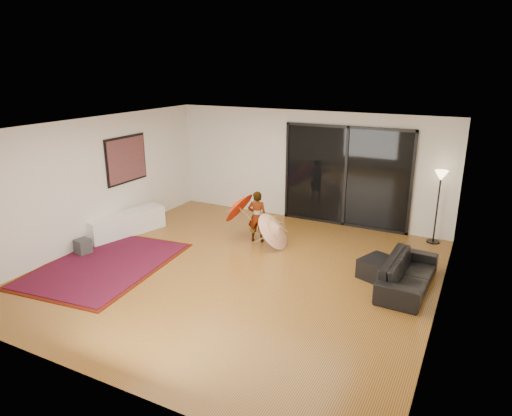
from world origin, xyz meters
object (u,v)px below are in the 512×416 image
Objects in this scene: media_console at (126,224)px; sofa at (408,273)px; ottoman at (380,269)px; child at (257,216)px.

media_console is 1.01× the size of sofa.
media_console is 6.20m from sofa.
sofa is 0.53m from ottoman.
media_console is 1.63× the size of child.
sofa is at bearing 16.89° from media_console.
sofa is at bearing 151.09° from child.
sofa is (6.20, 0.21, 0.01)m from media_console.
child is at bearing 79.37° from sofa.
media_console is 2.91× the size of ottoman.
media_console is at bearing 3.16° from child.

